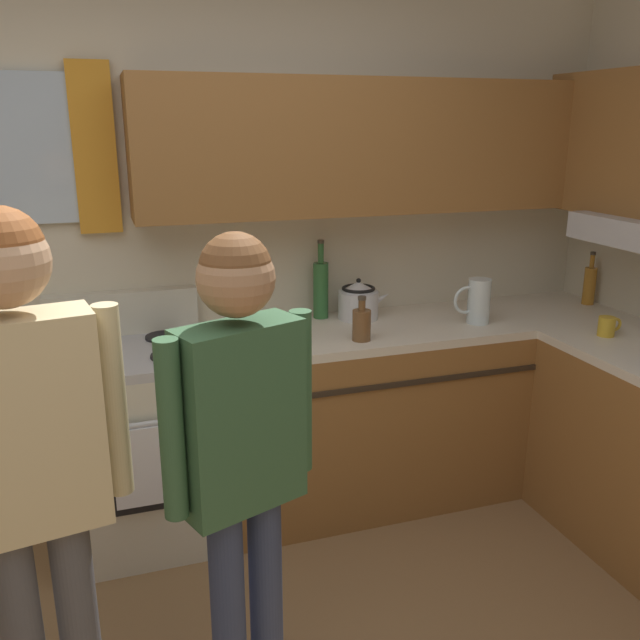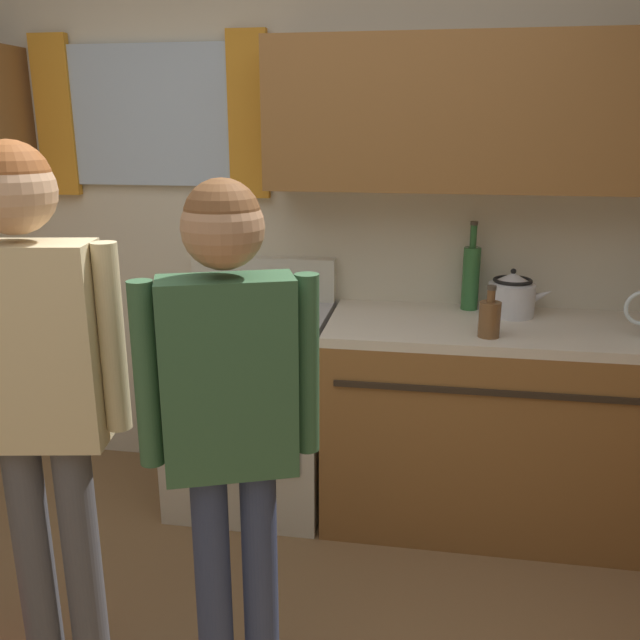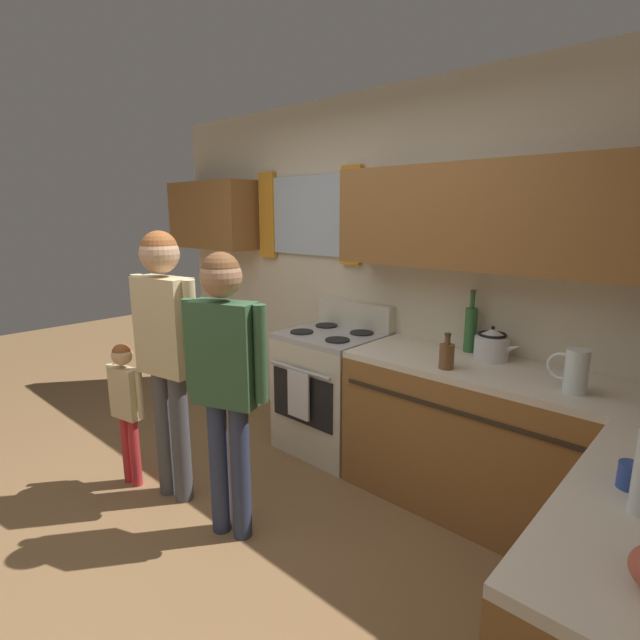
# 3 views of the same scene
# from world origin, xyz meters

# --- Properties ---
(back_wall_unit) EXTENTS (4.60, 0.42, 2.60)m
(back_wall_unit) POSITION_xyz_m (0.08, 1.83, 1.46)
(back_wall_unit) COLOR beige
(back_wall_unit) RESTS_ON ground
(kitchen_counter_run) EXTENTS (2.12, 1.90, 0.90)m
(kitchen_counter_run) POSITION_xyz_m (1.52, 1.18, 0.45)
(kitchen_counter_run) COLOR brown
(kitchen_counter_run) RESTS_ON ground
(stove_oven) EXTENTS (0.69, 0.67, 1.10)m
(stove_oven) POSITION_xyz_m (-0.18, 1.54, 0.47)
(stove_oven) COLOR beige
(stove_oven) RESTS_ON ground
(bottle_wine_green) EXTENTS (0.08, 0.08, 0.39)m
(bottle_wine_green) POSITION_xyz_m (0.78, 1.77, 1.05)
(bottle_wine_green) COLOR #2D6633
(bottle_wine_green) RESTS_ON kitchen_counter_run
(bottle_squat_brown) EXTENTS (0.08, 0.08, 0.21)m
(bottle_squat_brown) POSITION_xyz_m (0.83, 1.36, 0.98)
(bottle_squat_brown) COLOR brown
(bottle_squat_brown) RESTS_ON kitchen_counter_run
(bottle_oil_amber) EXTENTS (0.06, 0.06, 0.29)m
(bottle_oil_amber) POSITION_xyz_m (2.23, 1.56, 1.01)
(bottle_oil_amber) COLOR #B27223
(bottle_oil_amber) RESTS_ON kitchen_counter_run
(mug_mustard_yellow) EXTENTS (0.12, 0.08, 0.09)m
(mug_mustard_yellow) POSITION_xyz_m (1.93, 1.06, 0.95)
(mug_mustard_yellow) COLOR gold
(mug_mustard_yellow) RESTS_ON kitchen_counter_run
(stovetop_kettle) EXTENTS (0.27, 0.20, 0.21)m
(stovetop_kettle) POSITION_xyz_m (0.95, 1.69, 1.00)
(stovetop_kettle) COLOR silver
(stovetop_kettle) RESTS_ON kitchen_counter_run
(water_pitcher) EXTENTS (0.19, 0.11, 0.22)m
(water_pitcher) POSITION_xyz_m (1.47, 1.44, 1.01)
(water_pitcher) COLOR silver
(water_pitcher) RESTS_ON kitchen_counter_run
(adult_holding_child) EXTENTS (0.51, 0.23, 1.66)m
(adult_holding_child) POSITION_xyz_m (-0.48, 0.38, 1.05)
(adult_holding_child) COLOR #4C4C51
(adult_holding_child) RESTS_ON ground
(adult_in_plaid) EXTENTS (0.46, 0.26, 1.57)m
(adult_in_plaid) POSITION_xyz_m (0.08, 0.40, 0.99)
(adult_in_plaid) COLOR #2D3856
(adult_in_plaid) RESTS_ON ground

